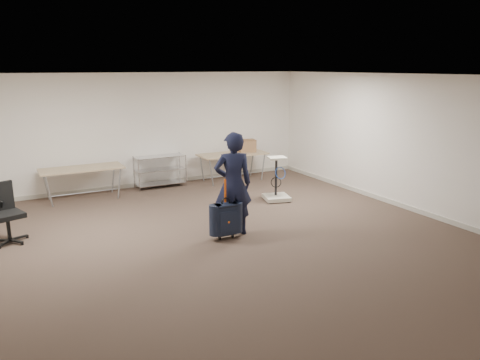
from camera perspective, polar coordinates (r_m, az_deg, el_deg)
ground at (r=8.17m, az=-0.19°, el=-7.41°), size 9.00×9.00×0.00m
room_shell at (r=9.33m, az=-4.14°, el=-4.40°), size 8.00×9.00×9.00m
folding_table_left at (r=11.06m, az=-18.74°, el=1.15°), size 1.80×0.75×0.73m
folding_table_right at (r=12.21m, az=-0.90°, el=3.02°), size 1.80×0.75×0.73m
wire_shelf at (r=11.78m, az=-9.72°, el=1.24°), size 1.22×0.47×0.80m
person at (r=8.24m, az=-0.85°, el=-0.48°), size 0.77×0.60×1.85m
suitcase at (r=8.14m, az=-1.73°, el=-4.76°), size 0.40×0.24×1.07m
office_chair at (r=8.96m, az=-26.51°, el=-4.88°), size 0.62×0.63×1.03m
equipment_cart at (r=10.52m, az=4.49°, el=-1.11°), size 0.66×0.66×0.99m
cardboard_box at (r=12.44m, az=0.87°, el=4.21°), size 0.49×0.41×0.32m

